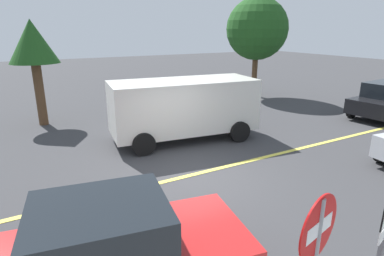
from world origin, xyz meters
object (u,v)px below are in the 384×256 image
object	(u,v)px
white_van	(183,106)
tree_left_verge	(33,44)
car_red_crossing	(113,254)
tree_centre_verge	(257,29)

from	to	relation	value
white_van	tree_left_verge	distance (m)	6.69
white_van	car_red_crossing	size ratio (longest dim) A/B	1.30
car_red_crossing	tree_centre_verge	distance (m)	16.45
white_van	tree_centre_verge	world-z (taller)	tree_centre_verge
white_van	tree_centre_verge	bearing A→B (deg)	33.80
white_van	tree_left_verge	xyz separation A→B (m)	(-4.35, 4.64, 2.08)
white_van	tree_left_verge	size ratio (longest dim) A/B	1.25
white_van	tree_centre_verge	distance (m)	9.35
car_red_crossing	tree_left_verge	size ratio (longest dim) A/B	0.96
white_van	car_red_crossing	xyz separation A→B (m)	(-4.34, -6.06, -0.45)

